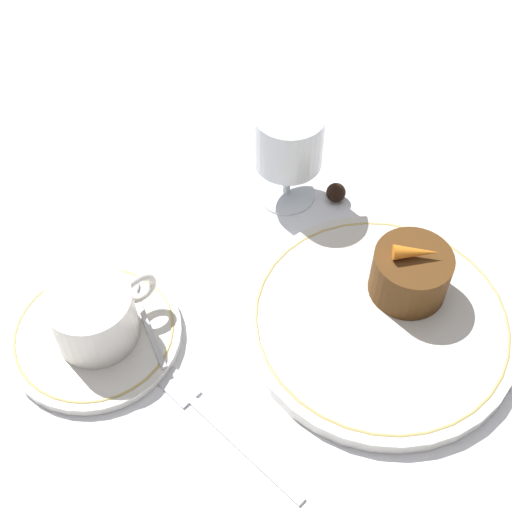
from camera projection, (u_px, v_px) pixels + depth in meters
The scene contains 10 objects.
ground_plane at pixel (325, 320), 0.67m from camera, with size 3.00×3.00×0.00m, color white.
dinner_plate at pixel (380, 322), 0.66m from camera, with size 0.25×0.25×0.01m.
saucer at pixel (95, 334), 0.66m from camera, with size 0.16×0.16×0.01m.
coffee_cup at pixel (93, 315), 0.63m from camera, with size 0.10×0.08×0.06m.
spoon at pixel (141, 309), 0.67m from camera, with size 0.03×0.11×0.00m.
wine_glass at pixel (289, 144), 0.72m from camera, with size 0.07×0.07×0.11m.
fork at pixel (207, 413), 0.61m from camera, with size 0.05×0.18×0.01m.
dessert_cake at pixel (410, 274), 0.66m from camera, with size 0.07×0.07×0.05m.
carrot_garnish at pixel (416, 252), 0.63m from camera, with size 0.04×0.04×0.01m.
chocolate_truffle at pixel (336, 193), 0.76m from camera, with size 0.02×0.02×0.02m.
Camera 1 is at (-0.27, -0.26, 0.57)m, focal length 50.00 mm.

